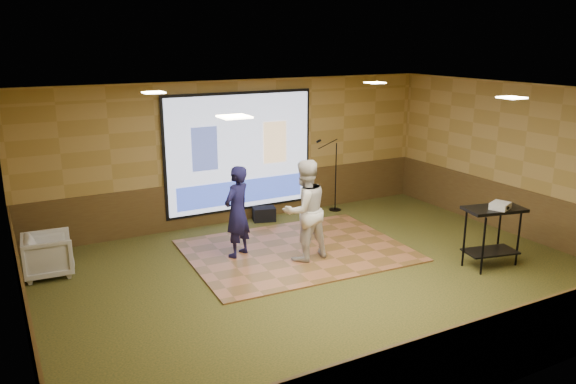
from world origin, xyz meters
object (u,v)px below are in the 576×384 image
dance_floor (297,250)px  projector (500,206)px  projector_screen (241,153)px  mic_stand (333,190)px  player_right (305,210)px  player_left (237,212)px  banquet_chair (48,255)px  av_table (493,224)px  duffel_bag (264,214)px

dance_floor → projector: (2.63, -2.26, 1.09)m
projector_screen → mic_stand: 2.37m
player_right → projector: size_ratio=5.46×
player_left → player_right: player_right is taller
dance_floor → player_left: player_left is taller
player_left → player_right: bearing=114.1°
projector_screen → banquet_chair: bearing=-163.8°
dance_floor → mic_stand: bearing=43.0°
dance_floor → av_table: 3.47m
dance_floor → player_left: size_ratio=2.38×
projector → mic_stand: 4.21m
player_right → banquet_chair: 4.35m
projector → player_left: bearing=123.6°
av_table → mic_stand: bearing=98.8°
dance_floor → player_right: bearing=-101.8°
player_right → av_table: (2.70, -1.74, -0.17)m
projector → banquet_chair: 7.57m
player_left → duffel_bag: size_ratio=3.47×
projector → dance_floor: bearing=117.3°
av_table → player_left: bearing=146.4°
projector_screen → player_left: 2.21m
av_table → projector_screen: bearing=122.3°
dance_floor → av_table: size_ratio=3.73×
dance_floor → projector: 3.64m
av_table → mic_stand: size_ratio=0.62×
player_left → av_table: player_left is taller
dance_floor → player_right: (-0.09, -0.43, 0.91)m
projector_screen → banquet_chair: (-4.00, -1.16, -1.12)m
av_table → projector: 0.37m
av_table → banquet_chair: (-6.75, 3.19, -0.40)m
mic_stand → duffel_bag: mic_stand is taller
player_right → banquet_chair: player_right is taller
av_table → projector: size_ratio=3.20×
dance_floor → av_table: av_table is taller
projector_screen → av_table: 5.20m
banquet_chair → duffel_bag: banquet_chair is taller
dance_floor → duffel_bag: bearing=82.2°
dance_floor → projector: projector is taller
projector → banquet_chair: (-6.78, 3.28, -0.75)m
projector → mic_stand: mic_stand is taller
player_right → av_table: bearing=141.7°
projector_screen → duffel_bag: 1.41m
banquet_chair → duffel_bag: bearing=-74.5°
projector_screen → player_right: 2.67m
banquet_chair → duffel_bag: 4.51m
player_right → player_left: bearing=-41.1°
player_left → player_right: (0.97, -0.70, 0.07)m
mic_stand → dance_floor: bearing=-124.4°
player_left → player_right: 1.20m
player_right → banquet_chair: size_ratio=2.31×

